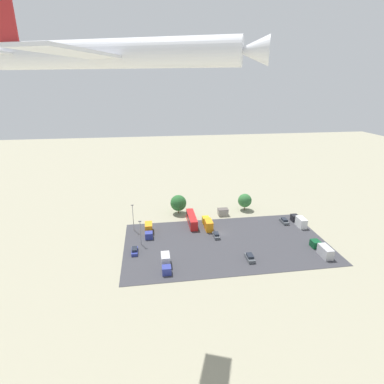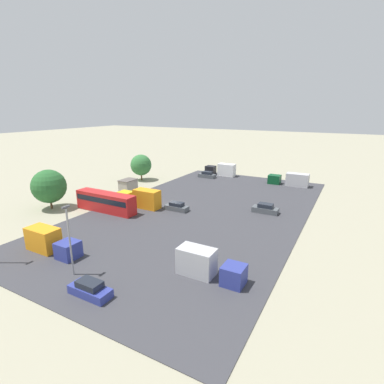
# 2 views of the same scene
# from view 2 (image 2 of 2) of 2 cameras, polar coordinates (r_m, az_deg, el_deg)

# --- Properties ---
(ground_plane) EXTENTS (400.00, 400.00, 0.00)m
(ground_plane) POSITION_cam_2_polar(r_m,az_deg,el_deg) (57.31, -3.89, -2.55)
(ground_plane) COLOR gray
(parking_lot_surface) EXTENTS (62.75, 34.79, 0.08)m
(parking_lot_surface) POSITION_cam_2_polar(r_m,az_deg,el_deg) (54.23, 1.93, -3.55)
(parking_lot_surface) COLOR #38383D
(parking_lot_surface) RESTS_ON ground
(shed_building) EXTENTS (3.93, 2.80, 2.56)m
(shed_building) POSITION_cam_2_polar(r_m,az_deg,el_deg) (68.42, -12.07, 1.29)
(shed_building) COLOR #9E998E
(shed_building) RESTS_ON ground
(bus) EXTENTS (2.55, 11.99, 3.40)m
(bus) POSITION_cam_2_polar(r_m,az_deg,el_deg) (55.46, -16.10, -1.71)
(bus) COLOR red
(bus) RESTS_ON ground
(parked_car_0) EXTENTS (1.79, 4.33, 1.50)m
(parked_car_0) POSITION_cam_2_polar(r_m,az_deg,el_deg) (54.14, -2.94, -2.85)
(parked_car_0) COLOR #4C5156
(parked_car_0) RESTS_ON ground
(parked_car_1) EXTENTS (1.92, 4.49, 1.66)m
(parked_car_1) POSITION_cam_2_polar(r_m,az_deg,el_deg) (54.38, 13.80, -3.15)
(parked_car_1) COLOR #4C5156
(parked_car_1) RESTS_ON ground
(parked_car_2) EXTENTS (1.79, 4.52, 1.57)m
(parked_car_2) POSITION_cam_2_polar(r_m,az_deg,el_deg) (32.54, -18.84, -17.14)
(parked_car_2) COLOR navy
(parked_car_2) RESTS_ON ground
(parked_car_3) EXTENTS (1.93, 4.52, 1.64)m
(parked_car_3) POSITION_cam_2_polar(r_m,az_deg,el_deg) (79.61, 2.88, 3.25)
(parked_car_3) COLOR #4C5156
(parked_car_3) RESTS_ON ground
(parked_truck_0) EXTENTS (2.42, 8.05, 2.99)m
(parked_truck_0) POSITION_cam_2_polar(r_m,az_deg,el_deg) (42.78, -25.41, -8.56)
(parked_truck_0) COLOR navy
(parked_truck_0) RESTS_ON ground
(parked_truck_1) EXTENTS (2.37, 8.87, 3.42)m
(parked_truck_1) POSITION_cam_2_polar(r_m,az_deg,el_deg) (56.58, -9.72, -1.24)
(parked_truck_1) COLOR gold
(parked_truck_1) RESTS_ON ground
(parked_truck_2) EXTENTS (2.36, 7.60, 3.04)m
(parked_truck_2) POSITION_cam_2_polar(r_m,az_deg,el_deg) (33.54, 2.81, -13.70)
(parked_truck_2) COLOR navy
(parked_truck_2) RESTS_ON ground
(parked_truck_3) EXTENTS (2.31, 8.34, 3.29)m
(parked_truck_3) POSITION_cam_2_polar(r_m,az_deg,el_deg) (82.40, 5.73, 4.20)
(parked_truck_3) COLOR black
(parked_truck_3) RESTS_ON ground
(parked_truck_4) EXTENTS (2.42, 9.26, 3.04)m
(parked_truck_4) POSITION_cam_2_polar(r_m,az_deg,el_deg) (74.96, 18.29, 2.23)
(parked_truck_4) COLOR #0C4723
(parked_truck_4) RESTS_ON ground
(tree_near_shed) EXTENTS (5.31, 5.31, 6.60)m
(tree_near_shed) POSITION_cam_2_polar(r_m,az_deg,el_deg) (77.47, -9.69, 5.10)
(tree_near_shed) COLOR brown
(tree_near_shed) RESTS_ON ground
(tree_apron_mid) EXTENTS (6.11, 6.11, 7.29)m
(tree_apron_mid) POSITION_cam_2_polar(r_m,az_deg,el_deg) (60.14, -25.60, 0.98)
(tree_apron_mid) COLOR brown
(tree_apron_mid) RESTS_ON ground
(light_pole_lot_centre) EXTENTS (0.90, 0.28, 8.02)m
(light_pole_lot_centre) POSITION_cam_2_polar(r_m,az_deg,el_deg) (35.04, -22.31, -8.06)
(light_pole_lot_centre) COLOR gray
(light_pole_lot_centre) RESTS_ON ground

